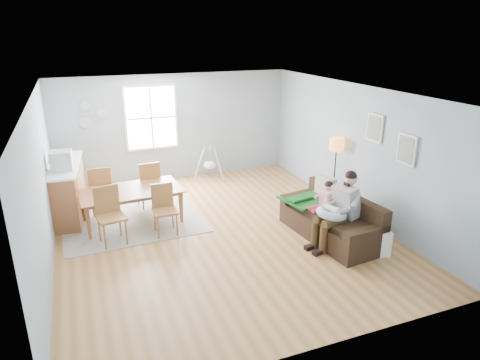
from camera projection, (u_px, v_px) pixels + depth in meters
name	position (u px, v px, depth m)	size (l,w,h in m)	color
room	(218.00, 108.00, 7.54)	(8.40, 9.40, 3.90)	olive
window	(151.00, 118.00, 10.63)	(1.32, 0.08, 1.62)	white
pictures	(390.00, 138.00, 7.82)	(0.05, 1.34, 0.74)	white
wall_plates	(91.00, 114.00, 10.09)	(0.67, 0.02, 0.66)	#91A1AE
sofa	(332.00, 222.00, 8.06)	(1.11, 2.18, 0.85)	black
green_throw	(308.00, 199.00, 8.53)	(0.96, 0.81, 0.04)	#155E22
beige_pillow	(325.00, 188.00, 8.46)	(0.14, 0.49, 0.49)	#BBB28F
father	(339.00, 207.00, 7.61)	(1.03, 0.55, 1.39)	gray
nursing_pillow	(332.00, 213.00, 7.56)	(0.55, 0.55, 0.15)	silver
infant	(331.00, 209.00, 7.57)	(0.19, 0.37, 0.13)	silver
toddler	(324.00, 199.00, 8.06)	(0.54, 0.30, 0.83)	white
floor_lamp	(336.00, 150.00, 9.20)	(0.31, 0.31, 1.54)	black
storage_cube	(376.00, 241.00, 7.47)	(0.50, 0.47, 0.46)	white
rug	(134.00, 222.00, 8.74)	(2.74, 2.08, 0.01)	gray
dining_table	(132.00, 207.00, 8.63)	(1.99, 1.11, 0.70)	brown
chair_sw	(109.00, 211.00, 7.77)	(0.55, 0.55, 1.06)	olive
chair_se	(164.00, 205.00, 8.16)	(0.44, 0.44, 0.97)	olive
chair_nw	(101.00, 187.00, 8.93)	(0.53, 0.53, 1.07)	olive
chair_ne	(149.00, 181.00, 9.31)	(0.53, 0.53, 1.05)	olive
counter	(67.00, 190.00, 8.92)	(0.78, 2.06, 1.13)	brown
monitor	(61.00, 160.00, 8.33)	(0.43, 0.41, 0.38)	#BBBBC0
baby_swing	(210.00, 164.00, 11.21)	(1.09, 1.10, 0.85)	#BBBBC0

